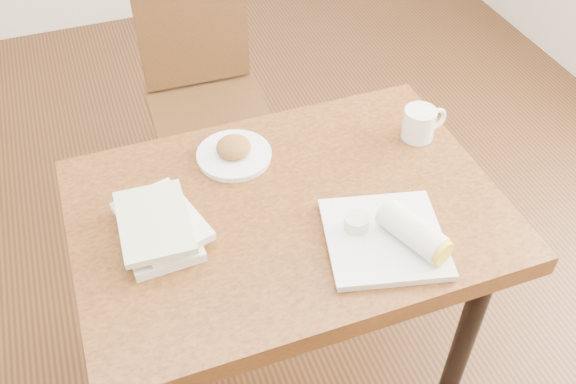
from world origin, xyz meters
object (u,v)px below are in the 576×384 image
object	(u,v)px
table	(288,231)
plate_scone	(234,152)
plate_burrito	(393,236)
coffee_mug	(420,123)
chair_far	(204,86)
book_stack	(159,226)

from	to	relation	value
table	plate_scone	world-z (taller)	plate_scone
table	plate_burrito	world-z (taller)	plate_burrito
coffee_mug	plate_burrito	world-z (taller)	plate_burrito
chair_far	coffee_mug	xyz separation A→B (m)	(0.46, -0.74, 0.25)
book_stack	coffee_mug	bearing A→B (deg)	9.08
chair_far	table	bearing A→B (deg)	-89.32
chair_far	plate_scone	world-z (taller)	chair_far
book_stack	plate_scone	bearing A→B (deg)	40.12
table	coffee_mug	distance (m)	0.49
table	chair_far	size ratio (longest dim) A/B	1.13
table	chair_far	distance (m)	0.88
coffee_mug	chair_far	bearing A→B (deg)	121.69
chair_far	plate_burrito	world-z (taller)	chair_far
plate_burrito	book_stack	world-z (taller)	plate_burrito
plate_scone	coffee_mug	bearing A→B (deg)	-9.56
table	plate_burrito	size ratio (longest dim) A/B	3.23
table	book_stack	distance (m)	0.35
coffee_mug	book_stack	size ratio (longest dim) A/B	0.49
plate_scone	book_stack	size ratio (longest dim) A/B	0.75
coffee_mug	plate_burrito	xyz separation A→B (m)	(-0.26, -0.34, -0.02)
plate_scone	book_stack	distance (m)	0.33
chair_far	book_stack	distance (m)	0.95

